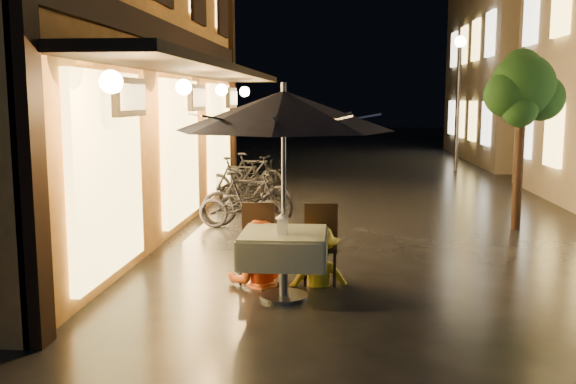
# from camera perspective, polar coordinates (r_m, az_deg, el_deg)

# --- Properties ---
(ground) EXTENTS (90.00, 90.00, 0.00)m
(ground) POSITION_cam_1_polar(r_m,az_deg,el_deg) (7.28, 10.02, -10.11)
(ground) COLOR black
(ground) RESTS_ON ground
(west_building) EXTENTS (5.90, 11.40, 7.40)m
(west_building) POSITION_cam_1_polar(r_m,az_deg,el_deg) (12.07, -20.68, 14.57)
(west_building) COLOR #B87732
(west_building) RESTS_ON ground
(east_building_far) EXTENTS (7.30, 10.30, 7.30)m
(east_building_far) POSITION_cam_1_polar(r_m,az_deg,el_deg) (26.22, 23.32, 10.64)
(east_building_far) COLOR tan
(east_building_far) RESTS_ON ground
(street_tree) EXTENTS (1.43, 1.20, 3.15)m
(street_tree) POSITION_cam_1_polar(r_m,az_deg,el_deg) (11.80, 20.18, 8.47)
(street_tree) COLOR black
(street_tree) RESTS_ON ground
(streetlamp_far) EXTENTS (0.36, 0.36, 4.23)m
(streetlamp_far) POSITION_cam_1_polar(r_m,az_deg,el_deg) (21.21, 14.96, 9.73)
(streetlamp_far) COLOR #59595E
(streetlamp_far) RESTS_ON ground
(cafe_table) EXTENTS (0.99, 0.99, 0.78)m
(cafe_table) POSITION_cam_1_polar(r_m,az_deg,el_deg) (7.36, -0.39, -5.02)
(cafe_table) COLOR #59595E
(cafe_table) RESTS_ON ground
(patio_umbrella) EXTENTS (2.46, 2.46, 2.46)m
(patio_umbrella) POSITION_cam_1_polar(r_m,az_deg,el_deg) (7.16, -0.40, 7.23)
(patio_umbrella) COLOR #59595E
(patio_umbrella) RESTS_ON ground
(cafe_chair_left) EXTENTS (0.42, 0.42, 0.97)m
(cafe_chair_left) POSITION_cam_1_polar(r_m,az_deg,el_deg) (8.13, -2.74, -4.10)
(cafe_chair_left) COLOR black
(cafe_chair_left) RESTS_ON ground
(cafe_chair_right) EXTENTS (0.42, 0.42, 0.97)m
(cafe_chair_right) POSITION_cam_1_polar(r_m,az_deg,el_deg) (8.07, 2.92, -4.20)
(cafe_chair_right) COLOR black
(cafe_chair_right) RESTS_ON ground
(table_lantern) EXTENTS (0.16, 0.16, 0.25)m
(table_lantern) POSITION_cam_1_polar(r_m,az_deg,el_deg) (7.15, -0.50, -2.71)
(table_lantern) COLOR white
(table_lantern) RESTS_ON cafe_table
(person_orange) EXTENTS (0.85, 0.71, 1.57)m
(person_orange) POSITION_cam_1_polar(r_m,az_deg,el_deg) (7.90, -2.77, -2.63)
(person_orange) COLOR orange
(person_orange) RESTS_ON ground
(person_yellow) EXTENTS (1.01, 0.71, 1.43)m
(person_yellow) POSITION_cam_1_polar(r_m,az_deg,el_deg) (7.89, 2.71, -3.18)
(person_yellow) COLOR yellow
(person_yellow) RESTS_ON ground
(bicycle_0) EXTENTS (1.63, 0.75, 0.82)m
(bicycle_0) POSITION_cam_1_polar(r_m,az_deg,el_deg) (11.32, -4.15, -1.23)
(bicycle_0) COLOR black
(bicycle_0) RESTS_ON ground
(bicycle_1) EXTENTS (1.70, 0.67, 1.00)m
(bicycle_1) POSITION_cam_1_polar(r_m,az_deg,el_deg) (11.53, -3.65, -0.62)
(bicycle_1) COLOR black
(bicycle_1) RESTS_ON ground
(bicycle_2) EXTENTS (1.75, 1.08, 0.87)m
(bicycle_2) POSITION_cam_1_polar(r_m,az_deg,el_deg) (13.08, -2.96, 0.16)
(bicycle_2) COLOR black
(bicycle_2) RESTS_ON ground
(bicycle_3) EXTENTS (1.79, 1.11, 1.04)m
(bicycle_3) POSITION_cam_1_polar(r_m,az_deg,el_deg) (13.76, -4.35, 0.92)
(bicycle_3) COLOR black
(bicycle_3) RESTS_ON ground
(bicycle_4) EXTENTS (1.62, 0.60, 0.84)m
(bicycle_4) POSITION_cam_1_polar(r_m,az_deg,el_deg) (15.28, -3.11, 1.28)
(bicycle_4) COLOR black
(bicycle_4) RESTS_ON ground
(bicycle_5) EXTENTS (1.74, 0.99, 1.01)m
(bicycle_5) POSITION_cam_1_polar(r_m,az_deg,el_deg) (15.28, -3.21, 1.59)
(bicycle_5) COLOR black
(bicycle_5) RESTS_ON ground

